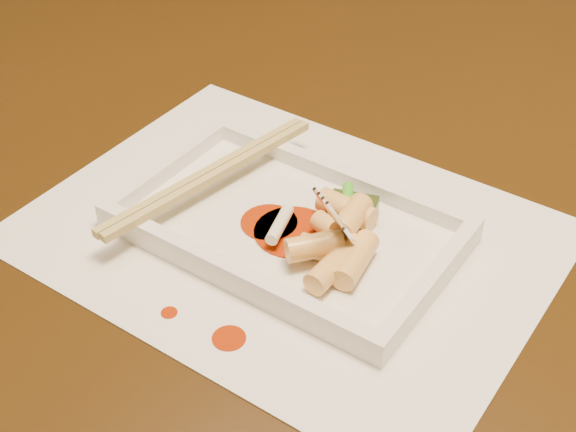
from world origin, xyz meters
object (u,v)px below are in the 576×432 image
Objects in this scene: placemat at (288,234)px; fork at (384,168)px; table at (350,202)px; plate_base at (288,230)px; chopstick_a at (206,173)px.

fork is (0.07, 0.02, 0.08)m from placemat.
table is 0.21m from plate_base.
plate_base is 1.86× the size of fork.
table is 0.21m from placemat.
chopstick_a is (-0.04, -0.18, 0.13)m from table.
table is 0.22m from chopstick_a.
chopstick_a is at bearing 180.00° from placemat.
placemat is 2.86× the size of fork.
chopstick_a is at bearing 180.00° from plate_base.
fork is (0.11, -0.16, 0.18)m from table.
placemat is at bearing 0.00° from plate_base.
table is at bearing 125.58° from fork.
plate_base is (0.04, -0.18, 0.11)m from table.
chopstick_a reaches higher than plate_base.
fork reaches higher than table.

